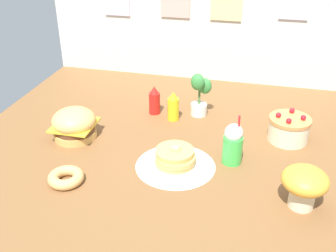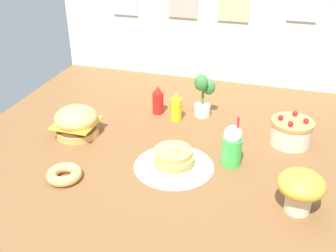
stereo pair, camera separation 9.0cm
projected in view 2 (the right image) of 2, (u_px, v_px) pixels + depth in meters
name	position (u px, v px, depth m)	size (l,w,h in m)	color
ground_plane	(163.00, 158.00, 2.06)	(2.18, 2.20, 0.02)	brown
back_wall	(209.00, 18.00, 2.76)	(2.18, 0.04, 0.88)	beige
doily_mat	(174.00, 166.00, 1.98)	(0.39, 0.39, 0.00)	white
burger	(76.00, 122.00, 2.21)	(0.24, 0.24, 0.17)	#DBA859
pancake_stack	(174.00, 159.00, 1.96)	(0.30, 0.30, 0.11)	white
layer_cake	(291.00, 132.00, 2.14)	(0.22, 0.22, 0.16)	beige
ketchup_bottle	(158.00, 101.00, 2.45)	(0.07, 0.07, 0.18)	red
mustard_bottle	(176.00, 107.00, 2.37)	(0.07, 0.07, 0.18)	yellow
cream_soda_cup	(232.00, 146.00, 1.95)	(0.10, 0.10, 0.27)	green
donut_pink_glaze	(64.00, 174.00, 1.88)	(0.17, 0.17, 0.05)	tan
potted_plant	(203.00, 93.00, 2.39)	(0.13, 0.11, 0.27)	white
mushroom_stool	(301.00, 188.00, 1.64)	(0.20, 0.20, 0.19)	beige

